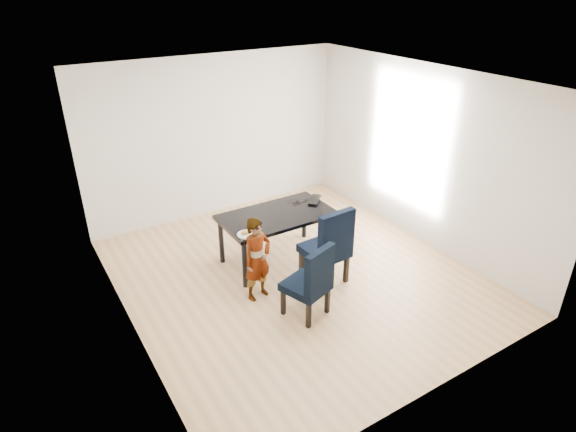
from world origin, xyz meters
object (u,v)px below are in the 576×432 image
chair_right (325,244)px  child (257,259)px  dining_table (277,237)px  chair_left (306,280)px  plate (247,234)px  laptop (311,199)px

chair_right → child: (-0.95, 0.13, 0.01)m
dining_table → chair_right: 0.85m
chair_left → plate: bearing=88.8°
child → plate: size_ratio=4.38×
dining_table → chair_left: chair_left is taller
plate → laptop: (1.32, 0.45, 0.01)m
chair_right → plate: 1.05m
child → plate: 0.39m
chair_right → child: size_ratio=0.99×
chair_left → laptop: 1.77m
laptop → chair_left: bearing=10.2°
child → laptop: child is taller
dining_table → chair_right: bearing=-70.3°
dining_table → laptop: bearing=11.0°
child → chair_right: bearing=-19.6°
dining_table → child: 0.96m
laptop → child: bearing=-13.5°
chair_left → child: (-0.32, 0.62, 0.07)m
dining_table → plate: (-0.64, -0.32, 0.38)m
dining_table → laptop: size_ratio=4.37×
plate → chair_right: bearing=-26.8°
chair_right → laptop: size_ratio=3.07×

